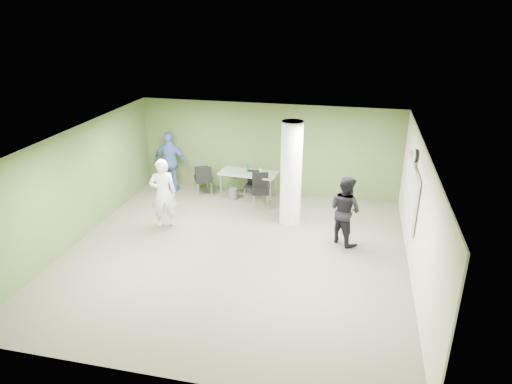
% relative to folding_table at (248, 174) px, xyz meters
% --- Properties ---
extents(floor, '(8.00, 8.00, 0.00)m').
position_rel_folding_table_xyz_m(floor, '(0.49, -3.40, -0.77)').
color(floor, '#565744').
rests_on(floor, ground).
extents(ceiling, '(8.00, 8.00, 0.00)m').
position_rel_folding_table_xyz_m(ceiling, '(0.49, -3.40, 2.03)').
color(ceiling, white).
rests_on(ceiling, wall_back).
extents(wall_back, '(8.00, 2.80, 0.02)m').
position_rel_folding_table_xyz_m(wall_back, '(0.49, 0.60, 0.63)').
color(wall_back, '#495F2C').
rests_on(wall_back, floor).
extents(wall_left, '(0.02, 8.00, 2.80)m').
position_rel_folding_table_xyz_m(wall_left, '(-3.51, -3.40, 0.63)').
color(wall_left, '#495F2C').
rests_on(wall_left, floor).
extents(wall_right_cream, '(0.02, 8.00, 2.80)m').
position_rel_folding_table_xyz_m(wall_right_cream, '(4.49, -3.40, 0.63)').
color(wall_right_cream, beige).
rests_on(wall_right_cream, floor).
extents(column, '(0.56, 0.56, 2.80)m').
position_rel_folding_table_xyz_m(column, '(1.49, -1.40, 0.63)').
color(column, silver).
rests_on(column, floor).
extents(whiteboard, '(0.05, 2.30, 1.30)m').
position_rel_folding_table_xyz_m(whiteboard, '(4.42, -2.20, 0.73)').
color(whiteboard, silver).
rests_on(whiteboard, wall_right_cream).
extents(wall_clock, '(0.06, 0.32, 0.32)m').
position_rel_folding_table_xyz_m(wall_clock, '(4.42, -2.20, 1.58)').
color(wall_clock, black).
rests_on(wall_clock, wall_right_cream).
extents(folding_table, '(1.77, 0.88, 1.07)m').
position_rel_folding_table_xyz_m(folding_table, '(0.00, 0.00, 0.00)').
color(folding_table, '#989993').
rests_on(folding_table, floor).
extents(wastebasket, '(0.28, 0.28, 0.33)m').
position_rel_folding_table_xyz_m(wastebasket, '(-0.43, -0.22, -0.60)').
color(wastebasket, '#4C4C4C').
rests_on(wastebasket, floor).
extents(chair_back_left, '(0.57, 0.57, 0.87)m').
position_rel_folding_table_xyz_m(chair_back_left, '(-1.57, 0.18, -0.26)').
color(chair_back_left, black).
rests_on(chair_back_left, floor).
extents(chair_back_right, '(0.62, 0.62, 1.00)m').
position_rel_folding_table_xyz_m(chair_back_right, '(-1.34, -0.18, -0.18)').
color(chair_back_right, black).
rests_on(chair_back_right, floor).
extents(chair_table_left, '(0.48, 0.48, 0.89)m').
position_rel_folding_table_xyz_m(chair_table_left, '(0.16, -0.07, -0.25)').
color(chair_table_left, black).
rests_on(chair_table_left, floor).
extents(chair_table_right, '(0.60, 0.60, 1.00)m').
position_rel_folding_table_xyz_m(chair_table_right, '(0.49, -0.54, -0.18)').
color(chair_table_right, black).
rests_on(chair_table_right, floor).
extents(woman_white, '(0.82, 0.72, 1.89)m').
position_rel_folding_table_xyz_m(woman_white, '(-1.71, -2.37, 0.18)').
color(woman_white, silver).
rests_on(woman_white, floor).
extents(man_black, '(1.08, 1.05, 1.75)m').
position_rel_folding_table_xyz_m(man_black, '(2.96, -2.23, 0.11)').
color(man_black, black).
rests_on(man_black, floor).
extents(man_blue, '(1.14, 0.52, 1.91)m').
position_rel_folding_table_xyz_m(man_blue, '(-2.48, 0.00, 0.19)').
color(man_blue, '#4160A3').
rests_on(man_blue, floor).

